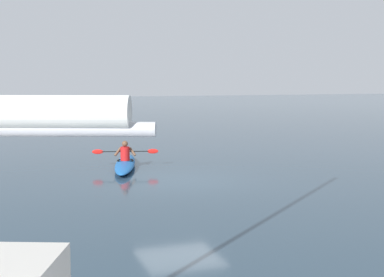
{
  "coord_description": "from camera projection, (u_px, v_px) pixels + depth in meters",
  "views": [
    {
      "loc": [
        5.11,
        15.58,
        3.15
      ],
      "look_at": [
        0.1,
        1.45,
        1.48
      ],
      "focal_mm": 49.93,
      "sensor_mm": 36.0,
      "label": 1
    }
  ],
  "objects": [
    {
      "name": "ground_plane",
      "position": [
        180.0,
        180.0,
        16.64
      ],
      "size": [
        160.0,
        160.0,
        0.0
      ],
      "primitive_type": "plane",
      "color": "#283D4C"
    },
    {
      "name": "kayak",
      "position": [
        125.0,
        164.0,
        19.04
      ],
      "size": [
        1.85,
        4.5,
        0.27
      ],
      "color": "#1959A5",
      "rests_on": "ground"
    },
    {
      "name": "kayaker",
      "position": [
        125.0,
        152.0,
        18.99
      ],
      "size": [
        2.29,
        0.69,
        0.7
      ],
      "color": "red",
      "rests_on": "kayak"
    }
  ]
}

